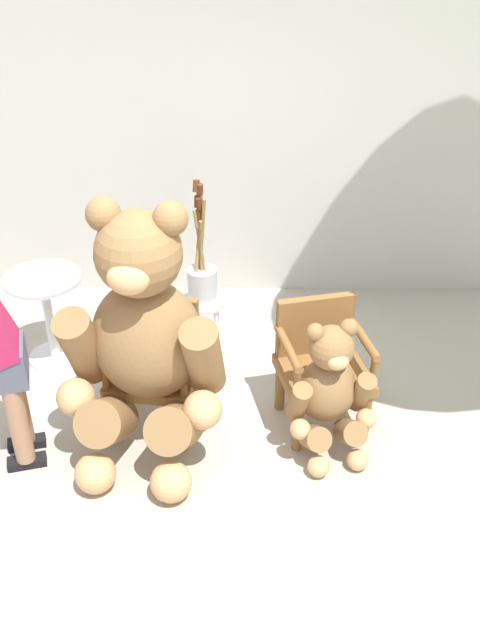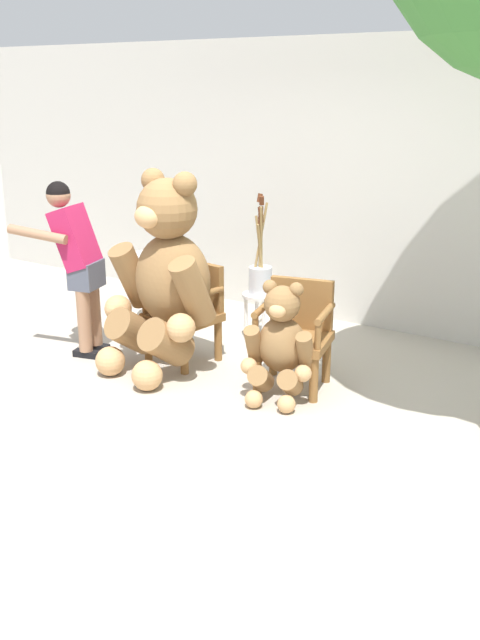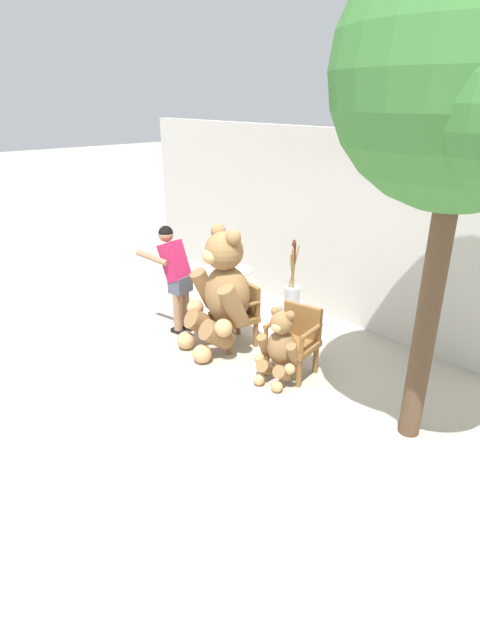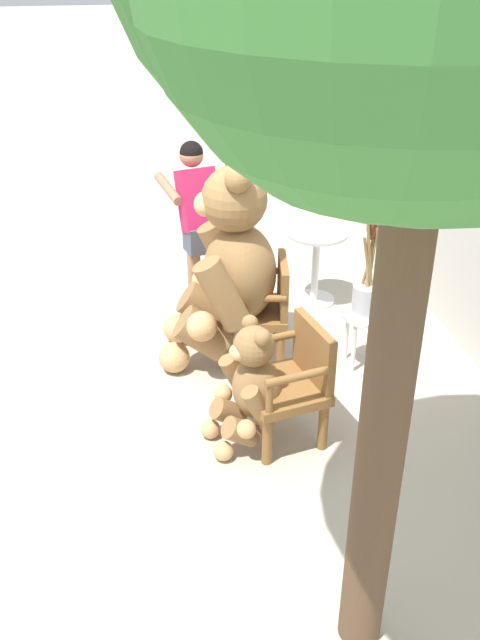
{
  "view_description": "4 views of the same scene",
  "coord_description": "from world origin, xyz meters",
  "px_view_note": "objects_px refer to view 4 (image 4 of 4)",
  "views": [
    {
      "loc": [
        0.01,
        -3.16,
        3.25
      ],
      "look_at": [
        0.01,
        0.53,
        0.84
      ],
      "focal_mm": 40.0,
      "sensor_mm": 36.0,
      "label": 1
    },
    {
      "loc": [
        3.1,
        -4.18,
        2.35
      ],
      "look_at": [
        0.25,
        0.22,
        0.61
      ],
      "focal_mm": 40.0,
      "sensor_mm": 36.0,
      "label": 2
    },
    {
      "loc": [
        4.29,
        -3.52,
        3.21
      ],
      "look_at": [
        0.01,
        0.16,
        0.67
      ],
      "focal_mm": 28.0,
      "sensor_mm": 36.0,
      "label": 3
    },
    {
      "loc": [
        4.49,
        -0.38,
        3.21
      ],
      "look_at": [
        0.33,
        0.28,
        0.84
      ],
      "focal_mm": 40.0,
      "sensor_mm": 36.0,
      "label": 4
    }
  ],
  "objects_px": {
    "teddy_bear_small": "(250,386)",
    "wooden_chair_left": "(262,306)",
    "round_side_table": "(316,259)",
    "wooden_chair_right": "(291,380)",
    "teddy_bear_large": "(228,266)",
    "person_visitor": "(199,216)",
    "white_stool": "(363,326)",
    "brush_bucket": "(367,291)"
  },
  "relations": [
    {
      "from": "round_side_table",
      "to": "brush_bucket",
      "type": "bearing_deg",
      "value": 5.38
    },
    {
      "from": "teddy_bear_large",
      "to": "white_stool",
      "type": "distance_m",
      "value": 1.2
    },
    {
      "from": "wooden_chair_left",
      "to": "person_visitor",
      "type": "distance_m",
      "value": 1.09
    },
    {
      "from": "teddy_bear_small",
      "to": "round_side_table",
      "type": "xyz_separation_m",
      "value": [
        -1.98,
        0.97,
        -0.01
      ]
    },
    {
      "from": "brush_bucket",
      "to": "round_side_table",
      "type": "distance_m",
      "value": 1.17
    },
    {
      "from": "wooden_chair_left",
      "to": "white_stool",
      "type": "distance_m",
      "value": 0.84
    },
    {
      "from": "wooden_chair_left",
      "to": "teddy_bear_small",
      "type": "relative_size",
      "value": 0.91
    },
    {
      "from": "person_visitor",
      "to": "white_stool",
      "type": "distance_m",
      "value": 1.77
    },
    {
      "from": "teddy_bear_small",
      "to": "wooden_chair_left",
      "type": "bearing_deg",
      "value": 165.36
    },
    {
      "from": "white_stool",
      "to": "brush_bucket",
      "type": "height_order",
      "value": "brush_bucket"
    },
    {
      "from": "brush_bucket",
      "to": "round_side_table",
      "type": "height_order",
      "value": "brush_bucket"
    },
    {
      "from": "teddy_bear_large",
      "to": "brush_bucket",
      "type": "relative_size",
      "value": 1.79
    },
    {
      "from": "white_stool",
      "to": "round_side_table",
      "type": "distance_m",
      "value": 1.15
    },
    {
      "from": "round_side_table",
      "to": "wooden_chair_right",
      "type": "bearing_deg",
      "value": -19.16
    },
    {
      "from": "teddy_bear_small",
      "to": "brush_bucket",
      "type": "relative_size",
      "value": 0.99
    },
    {
      "from": "wooden_chair_right",
      "to": "brush_bucket",
      "type": "height_order",
      "value": "brush_bucket"
    },
    {
      "from": "wooden_chair_left",
      "to": "teddy_bear_large",
      "type": "height_order",
      "value": "teddy_bear_large"
    },
    {
      "from": "wooden_chair_right",
      "to": "brush_bucket",
      "type": "relative_size",
      "value": 0.91
    },
    {
      "from": "wooden_chair_left",
      "to": "round_side_table",
      "type": "xyz_separation_m",
      "value": [
        -0.87,
        0.68,
        -0.01
      ]
    },
    {
      "from": "wooden_chair_right",
      "to": "white_stool",
      "type": "height_order",
      "value": "wooden_chair_right"
    },
    {
      "from": "teddy_bear_large",
      "to": "person_visitor",
      "type": "height_order",
      "value": "teddy_bear_large"
    },
    {
      "from": "teddy_bear_large",
      "to": "person_visitor",
      "type": "distance_m",
      "value": 0.89
    },
    {
      "from": "wooden_chair_left",
      "to": "wooden_chair_right",
      "type": "bearing_deg",
      "value": -0.05
    },
    {
      "from": "brush_bucket",
      "to": "teddy_bear_large",
      "type": "bearing_deg",
      "value": -105.7
    },
    {
      "from": "wooden_chair_left",
      "to": "teddy_bear_small",
      "type": "xyz_separation_m",
      "value": [
        1.11,
        -0.29,
        -0.0
      ]
    },
    {
      "from": "teddy_bear_small",
      "to": "wooden_chair_right",
      "type": "bearing_deg",
      "value": 94.96
    },
    {
      "from": "teddy_bear_small",
      "to": "white_stool",
      "type": "height_order",
      "value": "teddy_bear_small"
    },
    {
      "from": "wooden_chair_right",
      "to": "wooden_chair_left",
      "type": "bearing_deg",
      "value": 179.95
    },
    {
      "from": "wooden_chair_right",
      "to": "teddy_bear_large",
      "type": "height_order",
      "value": "teddy_bear_large"
    },
    {
      "from": "teddy_bear_large",
      "to": "white_stool",
      "type": "bearing_deg",
      "value": 74.23
    },
    {
      "from": "teddy_bear_large",
      "to": "round_side_table",
      "type": "bearing_deg",
      "value": 131.61
    },
    {
      "from": "teddy_bear_small",
      "to": "person_visitor",
      "type": "xyz_separation_m",
      "value": [
        -2.01,
        -0.12,
        0.46
      ]
    },
    {
      "from": "wooden_chair_right",
      "to": "teddy_bear_small",
      "type": "relative_size",
      "value": 0.91
    },
    {
      "from": "wooden_chair_right",
      "to": "teddy_bear_large",
      "type": "xyz_separation_m",
      "value": [
        -1.11,
        -0.27,
        0.37
      ]
    },
    {
      "from": "teddy_bear_small",
      "to": "round_side_table",
      "type": "bearing_deg",
      "value": 153.92
    },
    {
      "from": "wooden_chair_left",
      "to": "white_stool",
      "type": "xyz_separation_m",
      "value": [
        0.28,
        0.78,
        -0.11
      ]
    },
    {
      "from": "teddy_bear_large",
      "to": "teddy_bear_small",
      "type": "height_order",
      "value": "teddy_bear_large"
    },
    {
      "from": "person_visitor",
      "to": "round_side_table",
      "type": "relative_size",
      "value": 2.17
    },
    {
      "from": "teddy_bear_small",
      "to": "person_visitor",
      "type": "relative_size",
      "value": 0.6
    },
    {
      "from": "round_side_table",
      "to": "teddy_bear_large",
      "type": "bearing_deg",
      "value": -48.39
    },
    {
      "from": "wooden_chair_right",
      "to": "round_side_table",
      "type": "relative_size",
      "value": 1.19
    },
    {
      "from": "wooden_chair_left",
      "to": "person_visitor",
      "type": "bearing_deg",
      "value": -155.54
    }
  ]
}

